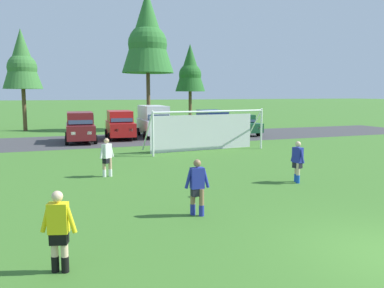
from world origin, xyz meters
TOP-DOWN VIEW (x-y plane):
  - ground_plane at (0.00, 15.00)m, footprint 400.00×400.00m
  - parking_lot_strip at (0.00, 23.73)m, footprint 52.00×8.40m
  - soccer_ball at (-2.24, 6.11)m, footprint 0.22×0.22m
  - soccer_goal at (2.28, 16.14)m, footprint 7.55×2.56m
  - referee at (-6.80, 1.78)m, footprint 0.70×0.38m
  - player_striker_near at (-2.94, 4.19)m, footprint 0.73×0.34m
  - player_midfield_center at (-4.54, 10.50)m, footprint 0.68×0.45m
  - player_defender_far at (2.31, 6.73)m, footprint 0.33×0.75m
  - parked_car_slot_far_left at (-4.50, 23.27)m, footprint 2.34×4.70m
  - parked_car_slot_left at (-1.41, 24.40)m, footprint 2.41×4.73m
  - parked_car_slot_center_left at (1.38, 24.81)m, footprint 2.39×4.90m
  - parked_car_slot_center at (5.77, 22.85)m, footprint 2.38×4.72m
  - parked_car_slot_center_right at (8.79, 23.58)m, footprint 2.05×4.21m
  - tree_left_edge at (-8.59, 34.07)m, footprint 3.54×3.54m
  - tree_mid_left at (2.52, 30.74)m, footprint 4.90×4.90m
  - tree_center_back at (8.61, 35.58)m, footprint 3.36×3.36m

SIDE VIEW (x-z plane):
  - ground_plane at x=0.00m, z-range 0.00..0.00m
  - parking_lot_strip at x=0.00m, z-range 0.00..0.01m
  - soccer_ball at x=-2.24m, z-range 0.00..0.22m
  - referee at x=-6.80m, z-range 0.00..1.64m
  - player_striker_near at x=-2.94m, z-range 0.00..1.64m
  - player_midfield_center at x=-4.54m, z-range 0.00..1.64m
  - player_defender_far at x=2.31m, z-range 0.00..1.64m
  - parked_car_slot_center_right at x=8.79m, z-range 0.02..1.74m
  - parked_car_slot_far_left at x=-4.50m, z-range 0.03..2.19m
  - parked_car_slot_left at x=-1.41m, z-range 0.03..2.19m
  - parked_car_slot_center at x=5.77m, z-range 0.03..2.19m
  - soccer_goal at x=2.28m, z-range 0.01..2.58m
  - parked_car_slot_center_left at x=1.38m, z-range 0.08..2.60m
  - tree_center_back at x=8.61m, z-range 1.67..10.64m
  - tree_left_edge at x=-8.59m, z-range 1.76..11.20m
  - tree_mid_left at x=2.52m, z-range 2.46..15.51m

